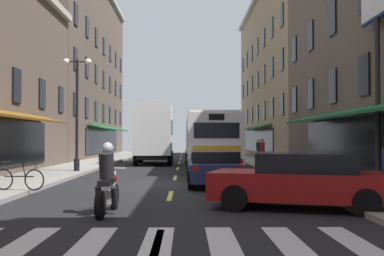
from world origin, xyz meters
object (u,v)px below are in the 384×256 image
object	(u,v)px
transit_bus	(209,141)
motorcycle_rider	(108,183)
pedestrian_mid	(259,150)
sedan_near	(214,168)
box_truck	(154,135)
bicycle_near	(19,179)
billboard_sign	(377,24)
pedestrian_rear	(262,150)
street_lamp_twin	(77,109)
sedan_mid	(302,180)

from	to	relation	value
transit_bus	motorcycle_rider	distance (m)	16.34
motorcycle_rider	pedestrian_mid	bearing A→B (deg)	72.78
transit_bus	sedan_near	world-z (taller)	transit_bus
box_truck	bicycle_near	bearing A→B (deg)	-100.09
billboard_sign	motorcycle_rider	bearing A→B (deg)	-149.17
bicycle_near	pedestrian_mid	bearing A→B (deg)	61.32
transit_bus	billboard_sign	bearing A→B (deg)	-64.52
pedestrian_mid	bicycle_near	bearing A→B (deg)	-129.96
sedan_near	pedestrian_rear	world-z (taller)	pedestrian_rear
sedan_near	pedestrian_mid	xyz separation A→B (m)	(4.26, 16.42, 0.27)
bicycle_near	street_lamp_twin	distance (m)	9.08
transit_bus	box_truck	bearing A→B (deg)	125.63
billboard_sign	transit_bus	distance (m)	12.86
sedan_near	motorcycle_rider	distance (m)	7.13
pedestrian_rear	bicycle_near	bearing A→B (deg)	-136.79
motorcycle_rider	bicycle_near	distance (m)	5.06
bicycle_near	street_lamp_twin	size ratio (longest dim) A/B	0.30
sedan_mid	pedestrian_mid	world-z (taller)	pedestrian_mid
billboard_sign	box_truck	size ratio (longest dim) A/B	1.11
billboard_sign	street_lamp_twin	distance (m)	14.31
box_truck	sedan_near	distance (m)	14.74
sedan_near	pedestrian_rear	xyz separation A→B (m)	(4.17, 14.27, 0.29)
transit_bus	street_lamp_twin	world-z (taller)	street_lamp_twin
pedestrian_mid	street_lamp_twin	bearing A→B (deg)	-146.81
box_truck	motorcycle_rider	world-z (taller)	box_truck
sedan_near	transit_bus	bearing A→B (deg)	88.29
sedan_mid	pedestrian_rear	bearing A→B (deg)	83.37
billboard_sign	pedestrian_rear	distance (m)	16.54
box_truck	pedestrian_rear	bearing A→B (deg)	-0.49
sedan_mid	pedestrian_mid	bearing A→B (deg)	83.77
bicycle_near	pedestrian_rear	world-z (taller)	pedestrian_rear
transit_bus	sedan_near	distance (m)	9.53
street_lamp_twin	billboard_sign	bearing A→B (deg)	-31.69
bicycle_near	pedestrian_rear	distance (m)	19.97
sedan_mid	street_lamp_twin	distance (m)	14.54
bicycle_near	transit_bus	bearing A→B (deg)	61.98
bicycle_near	pedestrian_rear	bearing A→B (deg)	58.58
sedan_near	pedestrian_mid	bearing A→B (deg)	75.45
billboard_sign	sedan_near	size ratio (longest dim) A/B	1.73
motorcycle_rider	pedestrian_mid	size ratio (longest dim) A/B	1.32
box_truck	bicycle_near	size ratio (longest dim) A/B	3.94
bicycle_near	pedestrian_mid	distance (m)	21.88
billboard_sign	pedestrian_mid	world-z (taller)	billboard_sign
box_truck	pedestrian_rear	distance (m)	7.44
sedan_mid	motorcycle_rider	distance (m)	4.75
sedan_mid	pedestrian_rear	size ratio (longest dim) A/B	2.94
transit_bus	pedestrian_rear	world-z (taller)	transit_bus
sedan_near	street_lamp_twin	bearing A→B (deg)	137.75
sedan_mid	bicycle_near	distance (m)	8.62
motorcycle_rider	pedestrian_rear	size ratio (longest dim) A/B	1.29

